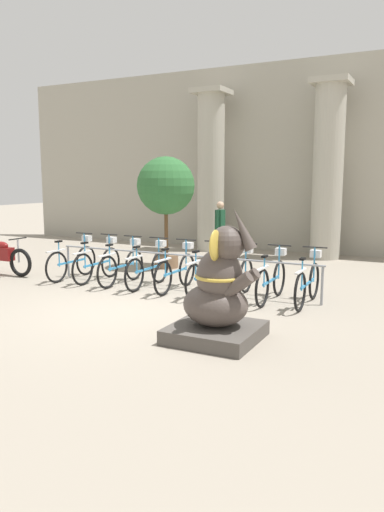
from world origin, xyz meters
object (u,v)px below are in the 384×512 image
bicycle_4 (176,271)px  bicycle_6 (237,277)px  bicycle_1 (98,263)px  elephant_statue (218,296)px  bicycle_2 (122,265)px  bicycle_3 (148,268)px  bicycle_5 (206,274)px  person_pedestrian (220,224)px  bicycle_0 (73,261)px  bicycle_7 (272,280)px  bicycle_8 (308,283)px  potted_tree (166,189)px  motorcycle (0,256)px

bicycle_4 → bicycle_6: (1.40, -0.00, 0.00)m
bicycle_1 → elephant_statue: 5.02m
bicycle_2 → bicycle_3: bearing=-0.6°
bicycle_2 → bicycle_5: same height
bicycle_3 → person_pedestrian: (-0.20, 4.34, 0.59)m
bicycle_0 → bicycle_2: bearing=1.0°
elephant_statue → bicycle_6: bearing=105.9°
bicycle_1 → bicycle_7: size_ratio=1.00×
bicycle_4 → bicycle_8: same height
bicycle_1 → elephant_statue: size_ratio=0.89×
bicycle_6 → bicycle_8: 1.40m
bicycle_3 → bicycle_6: bearing=-0.6°
bicycle_1 → person_pedestrian: 4.50m
bicycle_6 → bicycle_7: 0.70m
bicycle_5 → bicycle_7: bearing=1.4°
bicycle_6 → person_pedestrian: size_ratio=1.05×
bicycle_1 → bicycle_4: size_ratio=1.00×
bicycle_4 → bicycle_8: bearing=1.2°
bicycle_2 → elephant_statue: elephant_statue is taller
bicycle_2 → bicycle_4: bearing=-1.0°
elephant_statue → potted_tree: 6.32m
bicycle_4 → bicycle_8: 2.80m
bicycle_1 → bicycle_3: size_ratio=1.00×
bicycle_0 → bicycle_1: (0.70, 0.06, 0.00)m
bicycle_4 → bicycle_7: bearing=0.8°
bicycle_1 → bicycle_2: size_ratio=1.00×
bicycle_6 → bicycle_5: bearing=-179.7°
bicycle_8 → person_pedestrian: size_ratio=1.05×
bicycle_7 → motorcycle: bearing=-176.4°
motorcycle → bicycle_7: bearing=3.6°
bicycle_0 → bicycle_6: (4.20, -0.01, 0.00)m
bicycle_7 → bicycle_5: bearing=-178.6°
elephant_statue → motorcycle: elephant_statue is taller
bicycle_2 → bicycle_3: (0.70, -0.01, 0.00)m
potted_tree → bicycle_6: bearing=-38.0°
bicycle_0 → bicycle_2: same height
bicycle_7 → motorcycle: bicycle_7 is taller
person_pedestrian → bicycle_4: bearing=-78.3°
bicycle_6 → bicycle_3: bearing=179.4°
bicycle_5 → elephant_statue: 2.99m
bicycle_5 → person_pedestrian: (-1.60, 4.36, 0.59)m
bicycle_3 → bicycle_7: size_ratio=1.00×
person_pedestrian → bicycle_7: bearing=-55.3°
bicycle_4 → elephant_statue: 3.39m
elephant_statue → bicycle_2: bearing=143.3°
bicycle_6 → person_pedestrian: person_pedestrian is taller
bicycle_0 → bicycle_6: same height
bicycle_7 → bicycle_3: bearing=-179.8°
bicycle_2 → bicycle_8: size_ratio=1.00×
bicycle_4 → bicycle_7: (2.10, 0.03, 0.00)m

